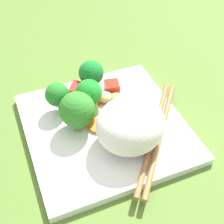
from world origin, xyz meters
TOP-DOWN VIEW (x-y plane):
  - ground_plane at (0.00, 0.00)cm, footprint 110.00×110.00cm
  - square_plate at (0.00, 0.00)cm, footprint 23.70×23.70cm
  - rice_mound at (4.53, 1.89)cm, footprint 11.87×12.31cm
  - broccoli_floret_0 at (-3.16, -1.15)cm, footprint 3.91×3.91cm
  - broccoli_floret_1 at (-1.02, -3.78)cm, footprint 5.19×5.19cm
  - broccoli_floret_2 at (-5.70, -5.33)cm, footprint 3.71×3.71cm
  - broccoli_floret_3 at (-9.12, 1.39)cm, footprint 4.14×4.14cm
  - carrot_slice_0 at (0.40, -1.10)cm, footprint 4.29×4.29cm
  - carrot_slice_1 at (-1.51, 2.26)cm, footprint 2.99×2.99cm
  - carrot_slice_2 at (-8.61, -3.63)cm, footprint 2.73×2.73cm
  - pepper_chunk_0 at (-7.65, -1.41)cm, footprint 3.69×3.64cm
  - pepper_chunk_1 at (-5.48, 0.05)cm, footprint 2.71×2.10cm
  - pepper_chunk_2 at (-6.25, 3.88)cm, footprint 2.80×2.71cm
  - chicken_piece_0 at (-4.94, -2.58)cm, footprint 3.60×3.19cm
  - chicken_piece_1 at (-3.24, 3.70)cm, footprint 3.97×3.43cm
  - chicken_piece_3 at (-4.76, 2.05)cm, footprint 3.57×3.45cm
  - chopstick_pair at (5.12, 6.06)cm, footprint 17.95×15.58cm

SIDE VIEW (x-z plane):
  - ground_plane at x=0.00cm, z-range -2.00..0.00cm
  - square_plate at x=0.00cm, z-range 0.00..1.34cm
  - carrot_slice_0 at x=0.40cm, z-range 1.34..1.84cm
  - carrot_slice_1 at x=-1.51cm, z-range 1.34..2.02cm
  - carrot_slice_2 at x=-8.61cm, z-range 1.34..2.03cm
  - chopstick_pair at x=5.12cm, z-range 1.34..2.13cm
  - chicken_piece_3 at x=-4.76cm, z-range 1.34..3.04cm
  - chicken_piece_1 at x=-3.24cm, z-range 1.34..3.19cm
  - pepper_chunk_2 at x=-6.25cm, z-range 1.34..3.36cm
  - pepper_chunk_0 at x=-7.65cm, z-range 1.34..3.44cm
  - pepper_chunk_1 at x=-5.48cm, z-range 1.34..3.61cm
  - chicken_piece_0 at x=-4.94cm, z-range 1.34..3.63cm
  - broccoli_floret_3 at x=-9.12cm, z-range 1.58..6.47cm
  - broccoli_floret_2 at x=-5.70cm, z-range 1.89..7.11cm
  - rice_mound at x=4.53cm, z-range 1.34..8.41cm
  - broccoli_floret_1 at x=-1.02cm, z-range 1.79..8.15cm
  - broccoli_floret_0 at x=-3.16cm, z-range 1.97..8.34cm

